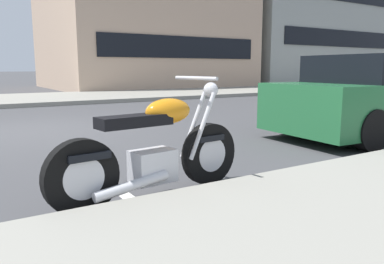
{
  "coord_description": "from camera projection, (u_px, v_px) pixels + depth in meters",
  "views": [
    {
      "loc": [
        -1.33,
        -7.74,
        1.2
      ],
      "look_at": [
        0.59,
        -4.7,
        0.6
      ],
      "focal_mm": 36.01,
      "sensor_mm": 36.0,
      "label": 1
    }
  ],
  "objects": [
    {
      "name": "townhouse_corner_block",
      "position": [
        141.0,
        3.0,
        23.41
      ],
      "size": [
        10.79,
        10.0,
        10.19
      ],
      "color": "tan",
      "rests_on": "ground"
    },
    {
      "name": "parked_motorcycle",
      "position": [
        155.0,
        152.0,
        3.54
      ],
      "size": [
        2.01,
        0.63,
        1.12
      ],
      "rotation": [
        0.0,
        0.0,
        0.11
      ],
      "color": "black",
      "rests_on": "ground"
    },
    {
      "name": "parked_car_near_corner",
      "position": [
        382.0,
        98.0,
        6.82
      ],
      "size": [
        4.31,
        2.05,
        1.41
      ],
      "rotation": [
        0.0,
        0.0,
        -0.06
      ],
      "color": "#236638",
      "rests_on": "ground"
    },
    {
      "name": "parking_stall_stripe",
      "position": [
        116.0,
        188.0,
        3.85
      ],
      "size": [
        0.12,
        2.2,
        0.01
      ],
      "primitive_type": "cube",
      "color": "silver",
      "rests_on": "ground"
    },
    {
      "name": "car_opposite_curb",
      "position": [
        350.0,
        79.0,
        18.81
      ],
      "size": [
        4.57,
        1.86,
        1.46
      ],
      "rotation": [
        0.0,
        0.0,
        3.16
      ],
      "color": "#4C515B",
      "rests_on": "ground"
    },
    {
      "name": "sidewalk_far_curb",
      "position": [
        256.0,
        90.0,
        19.74
      ],
      "size": [
        120.0,
        5.0,
        0.14
      ],
      "primitive_type": "cube",
      "color": "gray",
      "rests_on": "ground"
    },
    {
      "name": "ground_plane",
      "position": [
        35.0,
        131.0,
        7.36
      ],
      "size": [
        260.0,
        260.0,
        0.0
      ],
      "primitive_type": "plane",
      "color": "#3D3D3F"
    }
  ]
}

